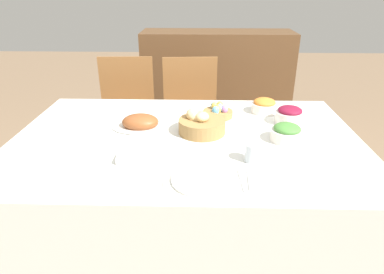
{
  "coord_description": "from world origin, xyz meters",
  "views": [
    {
      "loc": [
        0.07,
        -1.56,
        1.44
      ],
      "look_at": [
        0.03,
        -0.09,
        0.76
      ],
      "focal_mm": 32.0,
      "sensor_mm": 36.0,
      "label": 1
    }
  ],
  "objects_px": {
    "ham_platter": "(140,123)",
    "fork": "(165,180)",
    "chair_far_left": "(126,113)",
    "bread_basket": "(201,124)",
    "spoon": "(249,181)",
    "green_salad_bowl": "(287,133)",
    "beet_salad_bowl": "(289,115)",
    "chair_far_center": "(191,114)",
    "sideboard": "(216,83)",
    "drinking_cup": "(253,153)",
    "dinner_plate": "(203,180)",
    "egg_basket": "(218,112)",
    "butter_dish": "(132,158)",
    "knife": "(242,181)",
    "carrot_bowl": "(264,106)"
  },
  "relations": [
    {
      "from": "ham_platter",
      "to": "fork",
      "type": "xyz_separation_m",
      "value": [
        0.18,
        -0.52,
        -0.02
      ]
    },
    {
      "from": "chair_far_left",
      "to": "bread_basket",
      "type": "distance_m",
      "value": 1.08
    },
    {
      "from": "ham_platter",
      "to": "spoon",
      "type": "relative_size",
      "value": 1.85
    },
    {
      "from": "bread_basket",
      "to": "spoon",
      "type": "xyz_separation_m",
      "value": [
        0.19,
        -0.47,
        -0.04
      ]
    },
    {
      "from": "green_salad_bowl",
      "to": "fork",
      "type": "relative_size",
      "value": 0.95
    },
    {
      "from": "beet_salad_bowl",
      "to": "fork",
      "type": "relative_size",
      "value": 0.94
    },
    {
      "from": "chair_far_center",
      "to": "ham_platter",
      "type": "xyz_separation_m",
      "value": [
        -0.24,
        -0.81,
        0.26
      ]
    },
    {
      "from": "sideboard",
      "to": "drinking_cup",
      "type": "distance_m",
      "value": 2.07
    },
    {
      "from": "dinner_plate",
      "to": "fork",
      "type": "xyz_separation_m",
      "value": [
        -0.15,
        0.0,
        -0.0
      ]
    },
    {
      "from": "sideboard",
      "to": "dinner_plate",
      "type": "distance_m",
      "value": 2.23
    },
    {
      "from": "chair_far_left",
      "to": "fork",
      "type": "xyz_separation_m",
      "value": [
        0.44,
        -1.33,
        0.23
      ]
    },
    {
      "from": "dinner_plate",
      "to": "green_salad_bowl",
      "type": "bearing_deg",
      "value": 43.19
    },
    {
      "from": "green_salad_bowl",
      "to": "ham_platter",
      "type": "bearing_deg",
      "value": 169.26
    },
    {
      "from": "chair_far_left",
      "to": "sideboard",
      "type": "bearing_deg",
      "value": 47.45
    },
    {
      "from": "sideboard",
      "to": "bread_basket",
      "type": "xyz_separation_m",
      "value": [
        -0.15,
        -1.74,
        0.27
      ]
    },
    {
      "from": "chair_far_left",
      "to": "dinner_plate",
      "type": "xyz_separation_m",
      "value": [
        0.6,
        -1.33,
        0.23
      ]
    },
    {
      "from": "egg_basket",
      "to": "butter_dish",
      "type": "relative_size",
      "value": 1.34
    },
    {
      "from": "chair_far_center",
      "to": "knife",
      "type": "height_order",
      "value": "chair_far_center"
    },
    {
      "from": "bread_basket",
      "to": "ham_platter",
      "type": "height_order",
      "value": "bread_basket"
    },
    {
      "from": "beet_salad_bowl",
      "to": "dinner_plate",
      "type": "bearing_deg",
      "value": -127.74
    },
    {
      "from": "chair_far_left",
      "to": "beet_salad_bowl",
      "type": "xyz_separation_m",
      "value": [
        1.07,
        -0.72,
        0.28
      ]
    },
    {
      "from": "spoon",
      "to": "chair_far_left",
      "type": "bearing_deg",
      "value": 123.43
    },
    {
      "from": "egg_basket",
      "to": "knife",
      "type": "height_order",
      "value": "egg_basket"
    },
    {
      "from": "green_salad_bowl",
      "to": "spoon",
      "type": "height_order",
      "value": "green_salad_bowl"
    },
    {
      "from": "sideboard",
      "to": "dinner_plate",
      "type": "relative_size",
      "value": 5.71
    },
    {
      "from": "chair_far_center",
      "to": "beet_salad_bowl",
      "type": "bearing_deg",
      "value": -56.86
    },
    {
      "from": "knife",
      "to": "butter_dish",
      "type": "xyz_separation_m",
      "value": [
        -0.46,
        0.15,
        0.01
      ]
    },
    {
      "from": "drinking_cup",
      "to": "chair_far_left",
      "type": "bearing_deg",
      "value": 124.76
    },
    {
      "from": "ham_platter",
      "to": "green_salad_bowl",
      "type": "height_order",
      "value": "green_salad_bowl"
    },
    {
      "from": "sideboard",
      "to": "fork",
      "type": "height_order",
      "value": "sideboard"
    },
    {
      "from": "bread_basket",
      "to": "egg_basket",
      "type": "height_order",
      "value": "bread_basket"
    },
    {
      "from": "chair_far_left",
      "to": "knife",
      "type": "distance_m",
      "value": 1.54
    },
    {
      "from": "dinner_plate",
      "to": "spoon",
      "type": "relative_size",
      "value": 1.57
    },
    {
      "from": "bread_basket",
      "to": "dinner_plate",
      "type": "relative_size",
      "value": 0.95
    },
    {
      "from": "spoon",
      "to": "egg_basket",
      "type": "bearing_deg",
      "value": 101.04
    },
    {
      "from": "sideboard",
      "to": "ham_platter",
      "type": "relative_size",
      "value": 4.84
    },
    {
      "from": "sideboard",
      "to": "green_salad_bowl",
      "type": "height_order",
      "value": "sideboard"
    },
    {
      "from": "sideboard",
      "to": "carrot_bowl",
      "type": "xyz_separation_m",
      "value": [
        0.22,
        -1.44,
        0.27
      ]
    },
    {
      "from": "chair_far_left",
      "to": "beet_salad_bowl",
      "type": "distance_m",
      "value": 1.32
    },
    {
      "from": "chair_far_center",
      "to": "spoon",
      "type": "height_order",
      "value": "chair_far_center"
    },
    {
      "from": "bread_basket",
      "to": "spoon",
      "type": "relative_size",
      "value": 1.49
    },
    {
      "from": "bread_basket",
      "to": "butter_dish",
      "type": "bearing_deg",
      "value": -133.06
    },
    {
      "from": "sideboard",
      "to": "knife",
      "type": "relative_size",
      "value": 8.97
    },
    {
      "from": "sideboard",
      "to": "butter_dish",
      "type": "relative_size",
      "value": 11.38
    },
    {
      "from": "drinking_cup",
      "to": "butter_dish",
      "type": "bearing_deg",
      "value": -178.34
    },
    {
      "from": "sideboard",
      "to": "fork",
      "type": "relative_size",
      "value": 8.97
    },
    {
      "from": "ham_platter",
      "to": "green_salad_bowl",
      "type": "bearing_deg",
      "value": -10.74
    },
    {
      "from": "carrot_bowl",
      "to": "butter_dish",
      "type": "bearing_deg",
      "value": -136.96
    },
    {
      "from": "green_salad_bowl",
      "to": "spoon",
      "type": "relative_size",
      "value": 0.95
    },
    {
      "from": "sideboard",
      "to": "ham_platter",
      "type": "xyz_separation_m",
      "value": [
        -0.47,
        -1.69,
        0.25
      ]
    }
  ]
}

